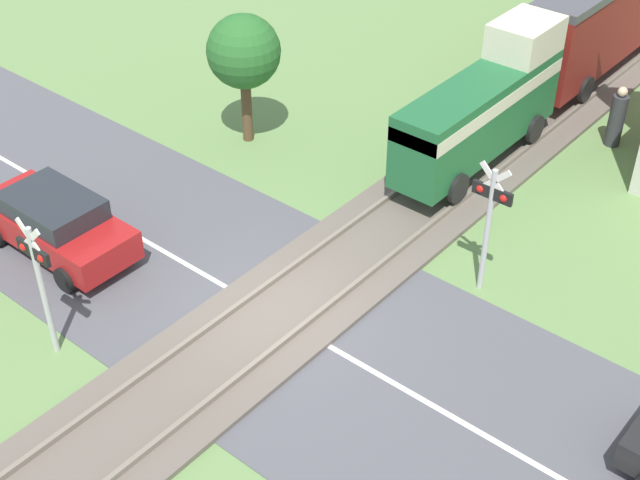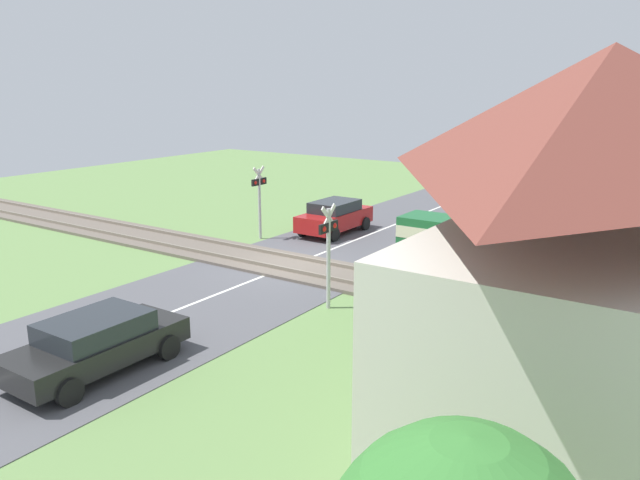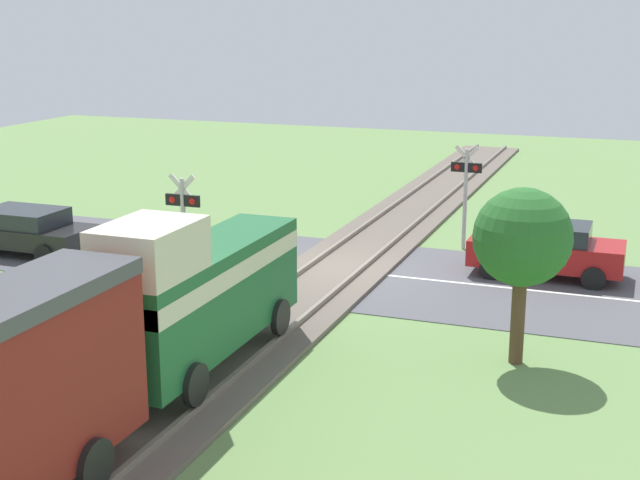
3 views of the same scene
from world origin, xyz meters
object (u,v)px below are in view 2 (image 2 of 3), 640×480
object	(u,v)px
crossing_signal_west_approach	(259,193)
crossing_signal_east_approach	(328,243)
car_near_crossing	(335,216)
pedestrian_by_station	(609,334)
car_far_side	(97,342)
station_building	(590,278)

from	to	relation	value
crossing_signal_west_approach	crossing_signal_east_approach	world-z (taller)	same
car_near_crossing	pedestrian_by_station	size ratio (longest dim) A/B	2.32
crossing_signal_west_approach	crossing_signal_east_approach	bearing A→B (deg)	52.42
car_near_crossing	car_far_side	world-z (taller)	car_near_crossing
crossing_signal_east_approach	pedestrian_by_station	distance (m)	7.63
car_far_side	station_building	bearing A→B (deg)	101.87
crossing_signal_west_approach	pedestrian_by_station	world-z (taller)	crossing_signal_west_approach
car_near_crossing	crossing_signal_west_approach	size ratio (longest dim) A/B	1.28
car_near_crossing	crossing_signal_west_approach	xyz separation A→B (m)	(2.61, -2.08, 1.22)
car_near_crossing	station_building	world-z (taller)	station_building
crossing_signal_west_approach	pedestrian_by_station	xyz separation A→B (m)	(4.95, 14.56, -1.21)
car_far_side	crossing_signal_east_approach	world-z (taller)	crossing_signal_east_approach
crossing_signal_west_approach	station_building	xyz separation A→B (m)	(9.78, 14.85, 1.47)
car_near_crossing	crossing_signal_west_approach	world-z (taller)	crossing_signal_west_approach
crossing_signal_west_approach	station_building	size ratio (longest dim) A/B	0.41
station_building	crossing_signal_west_approach	bearing A→B (deg)	-123.37
car_far_side	pedestrian_by_station	distance (m)	11.83
car_far_side	crossing_signal_west_approach	distance (m)	12.92
crossing_signal_east_approach	pedestrian_by_station	xyz separation A→B (m)	(-0.48, 7.51, -1.21)
car_near_crossing	station_building	distance (m)	18.00
car_near_crossing	crossing_signal_east_approach	bearing A→B (deg)	31.71
car_near_crossing	crossing_signal_west_approach	distance (m)	3.56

